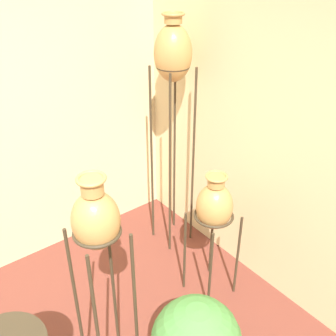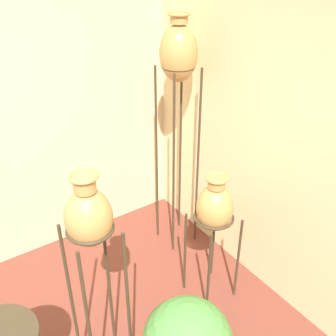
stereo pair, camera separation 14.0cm
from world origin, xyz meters
TOP-DOWN VIEW (x-y plane):
  - vase_stand_tall at (1.81, 1.47)m, footprint 0.29×0.29m
  - vase_stand_medium at (0.66, 0.67)m, footprint 0.27×0.27m
  - vase_stand_short at (1.63, 0.77)m, footprint 0.31×0.31m

SIDE VIEW (x-z plane):
  - vase_stand_short at x=1.63m, z-range 0.27..1.35m
  - vase_stand_medium at x=0.66m, z-range 0.45..1.93m
  - vase_stand_tall at x=1.81m, z-range 0.67..2.70m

